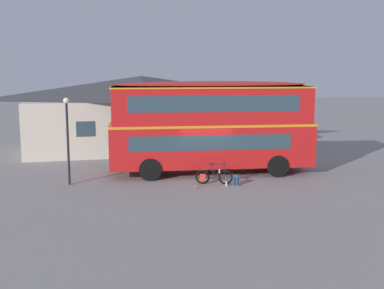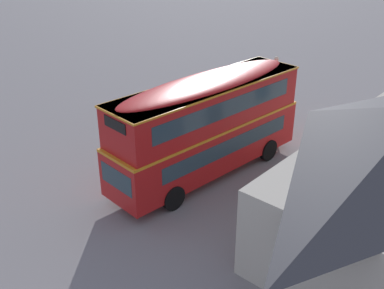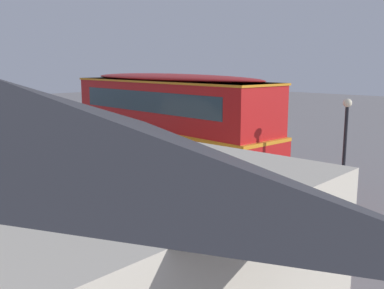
{
  "view_description": "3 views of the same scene",
  "coord_description": "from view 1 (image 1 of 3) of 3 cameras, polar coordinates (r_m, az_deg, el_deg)",
  "views": [
    {
      "loc": [
        -4.86,
        -23.48,
        5.46
      ],
      "look_at": [
        -0.64,
        -0.37,
        1.72
      ],
      "focal_mm": 45.25,
      "sensor_mm": 36.0,
      "label": 1
    },
    {
      "loc": [
        15.19,
        13.47,
        11.28
      ],
      "look_at": [
        0.84,
        -0.11,
        1.39
      ],
      "focal_mm": 43.31,
      "sensor_mm": 36.0,
      "label": 2
    },
    {
      "loc": [
        -12.77,
        12.7,
        5.16
      ],
      "look_at": [
        1.24,
        -1.47,
        1.5
      ],
      "focal_mm": 41.03,
      "sensor_mm": 36.0,
      "label": 3
    }
  ],
  "objects": [
    {
      "name": "water_bottle_clear_plastic",
      "position": [
        22.67,
        4.07,
        -4.61
      ],
      "size": [
        0.08,
        0.08,
        0.25
      ],
      "color": "silver",
      "rests_on": "ground"
    },
    {
      "name": "ground_plane",
      "position": [
        24.59,
        1.32,
        -3.78
      ],
      "size": [
        120.0,
        120.0,
        0.0
      ],
      "primitive_type": "plane",
      "color": "gray"
    },
    {
      "name": "double_decker_bus",
      "position": [
        24.84,
        2.3,
        2.53
      ],
      "size": [
        10.49,
        3.08,
        4.79
      ],
      "color": "black",
      "rests_on": "ground"
    },
    {
      "name": "touring_bicycle",
      "position": [
        22.91,
        2.46,
        -3.79
      ],
      "size": [
        1.73,
        0.63,
        1.05
      ],
      "color": "black",
      "rests_on": "ground"
    },
    {
      "name": "pub_building",
      "position": [
        32.54,
        -5.94,
        3.79
      ],
      "size": [
        15.4,
        7.15,
        4.92
      ],
      "color": "beige",
      "rests_on": "ground"
    },
    {
      "name": "water_bottle_red_squeeze",
      "position": [
        22.07,
        0.44,
        -4.95
      ],
      "size": [
        0.07,
        0.07,
        0.26
      ],
      "color": "#D84C33",
      "rests_on": "ground"
    },
    {
      "name": "street_lamp",
      "position": [
        23.17,
        -14.47,
        1.61
      ],
      "size": [
        0.28,
        0.28,
        4.1
      ],
      "color": "black",
      "rests_on": "ground"
    },
    {
      "name": "backpack_on_ground",
      "position": [
        22.8,
        5.2,
        -4.17
      ],
      "size": [
        0.3,
        0.29,
        0.51
      ],
      "color": "#2D4C7A",
      "rests_on": "ground"
    }
  ]
}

